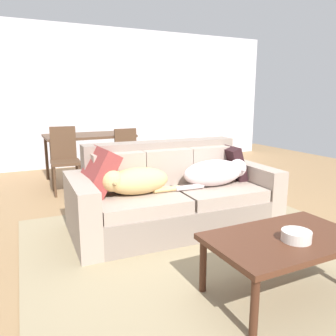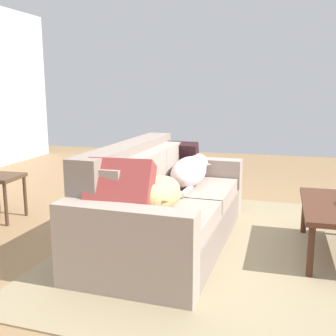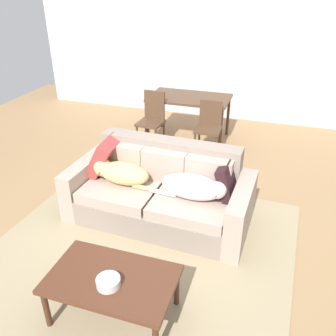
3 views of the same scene
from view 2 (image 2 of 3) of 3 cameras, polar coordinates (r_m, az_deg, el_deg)
The scene contains 7 objects.
ground_plane at distance 3.83m, azimuth 3.78°, elevation -9.93°, with size 10.00×10.00×0.00m, color #98744C.
area_rug at distance 3.64m, azimuth 12.61°, elevation -11.24°, with size 3.14×3.27×0.01m, color #998866.
couch at distance 3.67m, azimuth -0.95°, elevation -5.41°, with size 2.17×1.08×0.89m.
dog_on_left_cushion at distance 3.14m, azimuth -1.56°, elevation -3.73°, with size 0.79×0.34×0.28m.
dog_on_right_cushion at distance 3.99m, azimuth 3.10°, elevation -0.39°, with size 0.86×0.34×0.28m.
throw_pillow_by_left_arm at distance 2.91m, azimuth -6.90°, elevation -3.50°, with size 0.16×0.47×0.47m, color #953835.
throw_pillow_by_right_arm at distance 4.34m, azimuth 1.67°, elevation 1.06°, with size 0.11×0.40×0.40m, color black.
Camera 2 is at (-3.50, -0.70, 1.39)m, focal length 43.93 mm.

